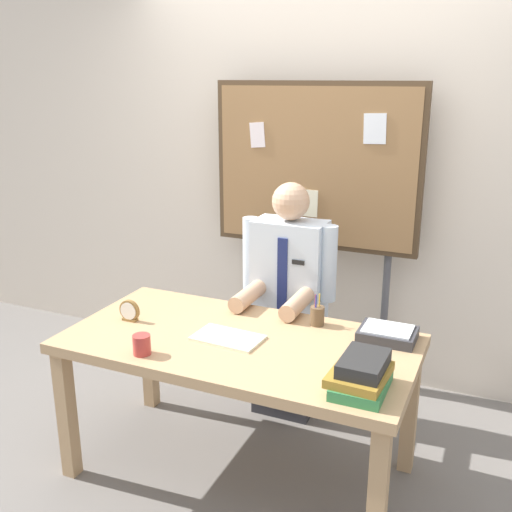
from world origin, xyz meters
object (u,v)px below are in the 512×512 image
(desk_clock, at_px, (130,311))
(paper_tray, at_px, (388,334))
(open_notebook, at_px, (228,338))
(book_stack, at_px, (361,375))
(pen_holder, at_px, (317,316))
(bulletin_board, at_px, (315,172))
(desk, at_px, (239,355))
(coffee_mug, at_px, (142,345))
(person, at_px, (288,309))

(desk_clock, bearing_deg, paper_tray, 13.76)
(open_notebook, bearing_deg, book_stack, -16.56)
(pen_holder, height_order, paper_tray, pen_holder)
(book_stack, xyz_separation_m, pen_holder, (-0.35, 0.53, -0.01))
(bulletin_board, bearing_deg, open_notebook, -92.44)
(desk, xyz_separation_m, paper_tray, (0.64, 0.28, 0.11))
(desk_clock, height_order, coffee_mug, desk_clock)
(desk, relative_size, pen_holder, 10.21)
(book_stack, height_order, pen_holder, pen_holder)
(open_notebook, height_order, paper_tray, paper_tray)
(person, bearing_deg, paper_tray, -30.76)
(open_notebook, relative_size, pen_holder, 1.99)
(bulletin_board, bearing_deg, book_stack, -63.89)
(pen_holder, bearing_deg, desk_clock, -159.37)
(person, xyz_separation_m, open_notebook, (-0.05, -0.67, 0.10))
(person, bearing_deg, desk_clock, -131.09)
(paper_tray, bearing_deg, pen_holder, 175.34)
(coffee_mug, distance_m, paper_tray, 1.13)
(open_notebook, height_order, coffee_mug, coffee_mug)
(book_stack, bearing_deg, desk, 160.69)
(desk_clock, distance_m, paper_tray, 1.27)
(desk_clock, bearing_deg, desk, 2.47)
(pen_holder, bearing_deg, bulletin_board, 110.17)
(paper_tray, bearing_deg, desk_clock, -166.24)
(desk_clock, relative_size, pen_holder, 0.68)
(open_notebook, height_order, desk_clock, desk_clock)
(desk, height_order, bulletin_board, bulletin_board)
(bulletin_board, distance_m, pen_holder, 1.01)
(desk, bearing_deg, paper_tray, 23.42)
(desk, relative_size, coffee_mug, 18.02)
(pen_holder, bearing_deg, person, 129.00)
(open_notebook, xyz_separation_m, pen_holder, (0.33, 0.32, 0.04))
(bulletin_board, height_order, book_stack, bulletin_board)
(person, bearing_deg, bulletin_board, 89.99)
(desk, bearing_deg, open_notebook, -156.76)
(open_notebook, bearing_deg, pen_holder, 44.51)
(desk, relative_size, person, 1.20)
(desk_clock, height_order, paper_tray, desk_clock)
(book_stack, height_order, coffee_mug, book_stack)
(book_stack, height_order, desk_clock, book_stack)
(person, height_order, book_stack, person)
(desk, bearing_deg, pen_holder, 47.05)
(desk, distance_m, desk_clock, 0.61)
(coffee_mug, bearing_deg, person, 71.52)
(coffee_mug, bearing_deg, pen_holder, 45.51)
(person, distance_m, coffee_mug, 1.03)
(bulletin_board, bearing_deg, desk_clock, -118.31)
(bulletin_board, xyz_separation_m, paper_tray, (0.64, -0.80, -0.60))
(desk, height_order, person, person)
(desk, distance_m, paper_tray, 0.70)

